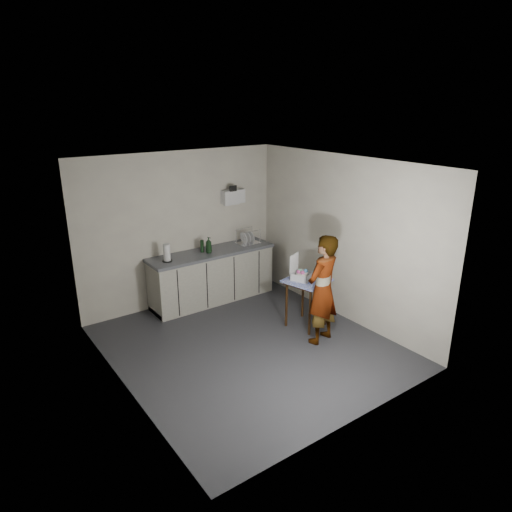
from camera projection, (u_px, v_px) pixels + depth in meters
ground at (249, 346)px, 6.58m from camera, size 4.00×4.00×0.00m
wall_back at (181, 229)px, 7.68m from camera, size 3.60×0.02×2.60m
wall_right at (342, 239)px, 7.14m from camera, size 0.02×4.00×2.60m
wall_left at (119, 292)px, 5.17m from camera, size 0.02×4.00×2.60m
ceiling at (248, 164)px, 5.73m from camera, size 3.60×4.00×0.01m
kitchen_counter at (212, 277)px, 7.96m from camera, size 2.24×0.62×0.91m
wall_shelf at (233, 197)px, 8.04m from camera, size 0.42×0.18×0.37m
side_table at (307, 286)px, 6.97m from camera, size 0.72×0.72×0.77m
standing_man at (322, 290)px, 6.48m from camera, size 0.66×0.52×1.62m
soap_bottle at (209, 245)px, 7.68m from camera, size 0.13×0.13×0.28m
soda_can at (209, 247)px, 7.83m from camera, size 0.07×0.07×0.12m
dark_bottle at (202, 246)px, 7.72m from camera, size 0.06×0.06×0.21m
paper_towel at (167, 253)px, 7.27m from camera, size 0.16×0.16×0.29m
dish_rack at (248, 240)px, 8.19m from camera, size 0.39×0.29×0.27m
bakery_box at (301, 274)px, 6.93m from camera, size 0.36×0.37×0.38m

